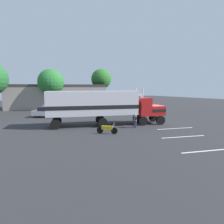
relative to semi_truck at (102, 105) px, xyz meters
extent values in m
plane|color=#2D2D30|center=(6.49, -2.55, -2.52)|extent=(120.00, 120.00, 0.00)
cube|color=silver|center=(5.91, -6.05, -2.52)|extent=(4.20, 1.64, 0.01)
cube|color=silver|center=(3.62, -8.73, -2.52)|extent=(4.17, 1.72, 0.01)
cube|color=silver|center=(1.80, -12.10, -2.52)|extent=(4.18, 1.69, 0.01)
cube|color=#B21919|center=(6.38, -2.47, -0.82)|extent=(2.58, 2.98, 1.20)
cube|color=#B21919|center=(4.88, -1.89, -0.32)|extent=(2.21, 2.84, 2.20)
cube|color=silver|center=(7.25, -2.81, -0.82)|extent=(0.83, 1.99, 1.08)
cube|color=black|center=(6.38, -2.47, -0.76)|extent=(2.59, 3.02, 0.36)
cylinder|color=silver|center=(4.77, -0.67, 0.28)|extent=(0.18, 0.18, 3.40)
cylinder|color=silver|center=(3.97, -2.72, 0.28)|extent=(0.18, 0.18, 3.40)
cube|color=silver|center=(-1.04, 0.39, 0.23)|extent=(10.73, 6.21, 2.80)
cube|color=black|center=(-1.04, 0.39, -0.19)|extent=(10.75, 6.24, 0.44)
cylinder|color=silver|center=(5.74, -0.83, -1.57)|extent=(1.44, 1.07, 0.64)
cylinder|color=black|center=(7.05, -1.55, -1.97)|extent=(1.13, 0.68, 1.10)
cylinder|color=black|center=(6.26, -3.60, -1.97)|extent=(1.13, 0.68, 1.10)
cylinder|color=black|center=(4.91, -0.72, -1.97)|extent=(1.13, 0.68, 1.10)
cylinder|color=black|center=(4.11, -2.77, -1.97)|extent=(1.13, 0.68, 1.10)
cylinder|color=black|center=(0.29, 1.06, -1.97)|extent=(1.13, 0.68, 1.10)
cylinder|color=black|center=(-0.50, -0.99, -1.97)|extent=(1.13, 0.68, 1.10)
cylinder|color=black|center=(-4.61, 2.95, -1.97)|extent=(1.13, 0.68, 1.10)
cylinder|color=black|center=(-5.40, 0.90, -1.97)|extent=(1.13, 0.68, 1.10)
cylinder|color=#2D3347|center=(2.36, -3.24, -2.11)|extent=(0.18, 0.18, 0.82)
cylinder|color=#2D3347|center=(2.50, -3.29, -2.11)|extent=(0.18, 0.18, 0.82)
cylinder|color=gray|center=(2.43, -3.27, -1.41)|extent=(0.34, 0.34, 0.58)
sphere|color=tan|center=(2.43, -3.27, -1.01)|extent=(0.23, 0.23, 0.23)
cube|color=black|center=(2.36, -3.45, -1.39)|extent=(0.30, 0.24, 0.36)
cube|color=silver|center=(7.18, 9.01, -0.57)|extent=(11.21, 6.13, 2.90)
cube|color=black|center=(7.18, 9.01, 0.01)|extent=(10.61, 5.94, 0.90)
cylinder|color=black|center=(11.42, 8.68, -2.02)|extent=(1.04, 0.60, 1.00)
cylinder|color=black|center=(10.65, 6.56, -2.02)|extent=(1.04, 0.60, 1.00)
cylinder|color=black|center=(4.08, 11.32, -2.02)|extent=(1.04, 0.60, 1.00)
cylinder|color=black|center=(3.32, 9.21, -2.02)|extent=(1.04, 0.60, 1.00)
cube|color=#B7B7BC|center=(-3.90, 10.01, -1.85)|extent=(4.65, 3.96, 0.70)
cube|color=#1E232D|center=(-4.07, 10.12, -1.23)|extent=(2.67, 2.55, 0.55)
cylinder|color=black|center=(-2.22, 9.81, -2.20)|extent=(0.65, 0.54, 0.64)
cylinder|color=black|center=(-3.10, 8.52, -2.20)|extent=(0.65, 0.54, 0.64)
cylinder|color=black|center=(-4.71, 11.49, -2.20)|extent=(0.65, 0.54, 0.64)
cylinder|color=black|center=(-5.58, 10.20, -2.20)|extent=(0.65, 0.54, 0.64)
cylinder|color=black|center=(-1.16, -4.29, -2.19)|extent=(0.54, 0.53, 0.66)
cylinder|color=black|center=(-2.19, -3.28, -2.19)|extent=(0.54, 0.53, 0.66)
cube|color=gold|center=(-1.68, -3.79, -1.91)|extent=(0.95, 0.94, 0.36)
cylinder|color=silver|center=(-1.23, -4.22, -1.74)|extent=(0.25, 0.25, 0.69)
cylinder|color=brown|center=(-0.72, 19.10, -0.59)|extent=(0.44, 0.44, 3.86)
sphere|color=#297330|center=(-0.72, 19.10, 3.15)|extent=(5.17, 5.17, 5.17)
cylinder|color=brown|center=(10.93, 18.96, -0.06)|extent=(0.44, 0.44, 4.93)
sphere|color=#296B27|center=(10.93, 18.96, 4.04)|extent=(4.68, 4.68, 4.68)
cube|color=#9E938C|center=(1.40, 21.71, 0.09)|extent=(21.38, 13.02, 5.22)
cube|color=#3F3833|center=(1.40, 21.71, 2.45)|extent=(21.51, 13.15, 0.50)
camera|label=1|loc=(-11.11, -18.91, 2.03)|focal=29.43mm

